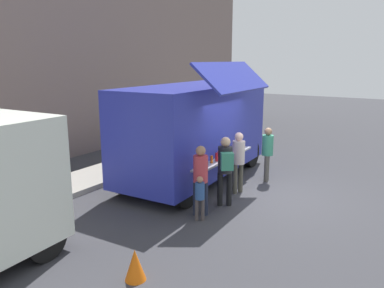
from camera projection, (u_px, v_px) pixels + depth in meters
name	position (u px, v px, depth m)	size (l,w,h in m)	color
ground_plane	(265.00, 195.00, 10.39)	(60.00, 60.00, 0.00)	#38383D
curb_strip	(29.00, 199.00, 9.88)	(28.00, 1.60, 0.15)	#9E998E
food_truck_main	(196.00, 129.00, 11.49)	(5.81, 3.20, 3.57)	#2931A4
traffic_cone_orange	(135.00, 265.00, 6.34)	(0.36, 0.36, 0.55)	orange
trash_bin	(197.00, 136.00, 16.11)	(0.60, 0.60, 0.91)	#2D5F39
customer_front_ordering	(238.00, 157.00, 10.36)	(0.35, 0.35, 1.71)	#4C4A3E
customer_mid_with_backpack	(225.00, 165.00, 9.38)	(0.57, 0.52, 1.78)	black
customer_rear_waiting	(201.00, 174.00, 8.84)	(0.34, 0.34, 1.69)	#1F253A
customer_extra_browsing	(267.00, 149.00, 11.42)	(0.34, 0.33, 1.64)	#4E4B45
child_near_queue	(200.00, 194.00, 8.62)	(0.22, 0.22, 1.06)	#4B4342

